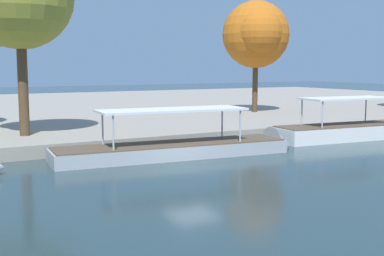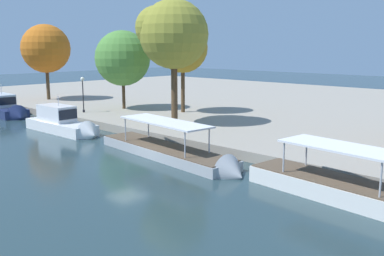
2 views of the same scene
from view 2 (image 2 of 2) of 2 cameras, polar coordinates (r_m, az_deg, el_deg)
ground_plane at (r=31.88m, az=-8.66°, el=-4.59°), size 220.00×220.00×0.00m
dock_promenade at (r=58.52m, az=18.46°, el=2.28°), size 120.00×55.00×0.78m
motor_yacht_0 at (r=58.03m, az=-23.25°, el=2.18°), size 10.25×3.51×4.91m
motor_yacht_1 at (r=44.42m, az=-16.44°, el=0.41°), size 10.18×2.84×4.45m
tour_boat_2 at (r=32.63m, az=-2.38°, el=-3.61°), size 14.98×4.12×3.89m
tour_boat_3 at (r=25.32m, az=20.27°, el=-8.28°), size 11.92×3.81×3.99m
lamp_post at (r=51.96m, az=-14.10°, el=4.97°), size 0.44×0.44×4.10m
tree_0 at (r=54.27m, az=-9.07°, el=8.97°), size 6.68×6.68×9.49m
tree_1 at (r=42.91m, az=-2.67°, el=12.02°), size 6.76×6.94×12.00m
tree_3 at (r=50.34m, az=-1.22°, el=10.40°), size 5.71×5.71×10.26m
tree_5 at (r=66.69m, az=-18.79°, el=9.68°), size 7.44×6.88×10.70m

